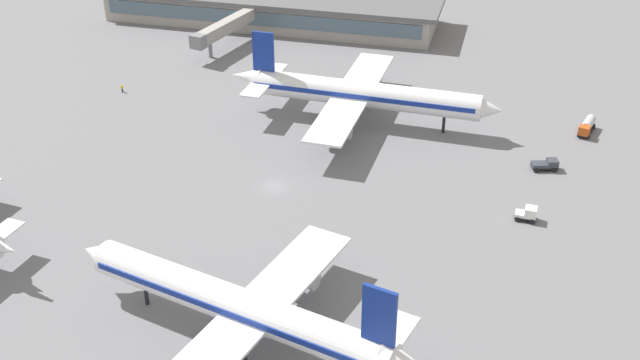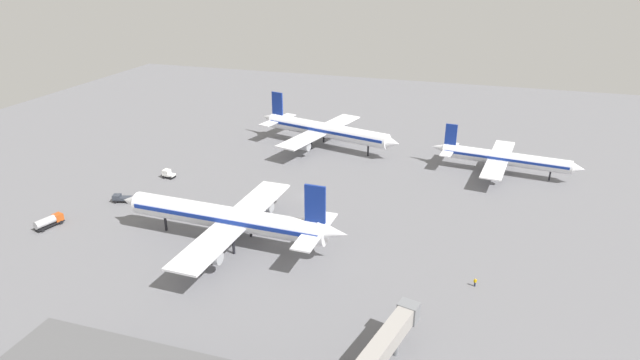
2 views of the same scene
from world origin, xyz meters
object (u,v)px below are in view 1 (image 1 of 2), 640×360
Objects in this scene: airplane_at_gate at (241,307)px; ground_crew_worker at (122,88)px; airplane_taxiing at (361,94)px; fuel_truck at (587,126)px; pushback_tractor at (546,165)px; baggage_tug at (528,214)px.

airplane_at_gate is 29.80× the size of ground_crew_worker.
airplane_taxiing is 42.67m from fuel_truck.
pushback_tractor is at bearing -104.36° from ground_crew_worker.
pushback_tractor is at bearing -8.88° from fuel_truck.
airplane_taxiing reaches higher than ground_crew_worker.
fuel_truck is 34.60m from baggage_tug.
baggage_tug reaches higher than ground_crew_worker.
airplane_taxiing is 42.60m from baggage_tug.
airplane_at_gate reaches higher than ground_crew_worker.
fuel_truck is at bearing 76.47° from baggage_tug.
airplane_at_gate is at bearing -150.07° from ground_crew_worker.
pushback_tractor is 2.85× the size of ground_crew_worker.
ground_crew_worker is at bearing -38.81° from airplane_at_gate.
pushback_tractor reaches higher than ground_crew_worker.
pushback_tractor is at bearing 84.22° from baggage_tug.
pushback_tractor is (-34.87, 10.35, -4.86)m from airplane_taxiing.
baggage_tug is 1.97× the size of ground_crew_worker.
airplane_at_gate is 0.94× the size of airplane_taxiing.
airplane_at_gate is at bearing -139.78° from pushback_tractor.
fuel_truck reaches higher than pushback_tractor.
ground_crew_worker is (48.96, -66.21, -4.74)m from airplane_at_gate.
airplane_taxiing is 16.02× the size of baggage_tug.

